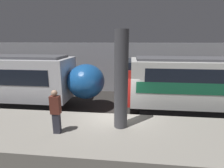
% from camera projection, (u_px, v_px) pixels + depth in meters
% --- Properties ---
extents(ground_plane, '(120.00, 120.00, 0.00)m').
position_uv_depth(ground_plane, '(115.00, 130.00, 9.16)').
color(ground_plane, '#282623').
extents(platform, '(40.00, 3.59, 0.92)m').
position_uv_depth(platform, '(111.00, 141.00, 7.32)').
color(platform, gray).
rests_on(platform, ground).
extents(station_rear_barrier, '(50.00, 0.15, 4.35)m').
position_uv_depth(station_rear_barrier, '(122.00, 68.00, 15.46)').
color(station_rear_barrier, '#939399').
rests_on(station_rear_barrier, ground).
extents(support_pillar_near, '(0.57, 0.57, 4.07)m').
position_uv_depth(support_pillar_near, '(121.00, 81.00, 7.14)').
color(support_pillar_near, '#47474C').
rests_on(support_pillar_near, platform).
extents(person_waiting, '(0.38, 0.24, 1.81)m').
position_uv_depth(person_waiting, '(56.00, 111.00, 6.86)').
color(person_waiting, '#2D2D38').
rests_on(person_waiting, platform).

